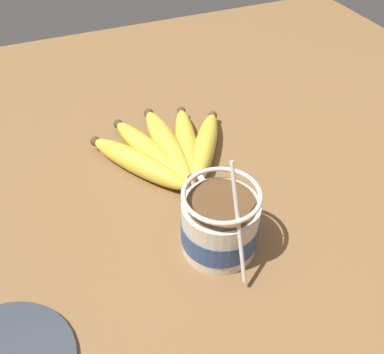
{
  "coord_description": "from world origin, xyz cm",
  "views": [
    {
      "loc": [
        -38.5,
        18.61,
        48.81
      ],
      "look_at": [
        3.38,
        1.19,
        7.45
      ],
      "focal_mm": 40.0,
      "sensor_mm": 36.0,
      "label": 1
    }
  ],
  "objects": [
    {
      "name": "banana_bunch",
      "position": [
        13.32,
        1.17,
        4.95
      ],
      "size": [
        23.48,
        24.5,
        4.31
      ],
      "color": "#4C381E",
      "rests_on": "table"
    },
    {
      "name": "coffee_mug",
      "position": [
        -6.12,
        1.32,
        7.31
      ],
      "size": [
        16.14,
        10.1,
        16.34
      ],
      "color": "beige",
      "rests_on": "table"
    },
    {
      "name": "table",
      "position": [
        0.0,
        0.0,
        1.55
      ],
      "size": [
        136.24,
        136.24,
        3.1
      ],
      "color": "brown",
      "rests_on": "ground"
    }
  ]
}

